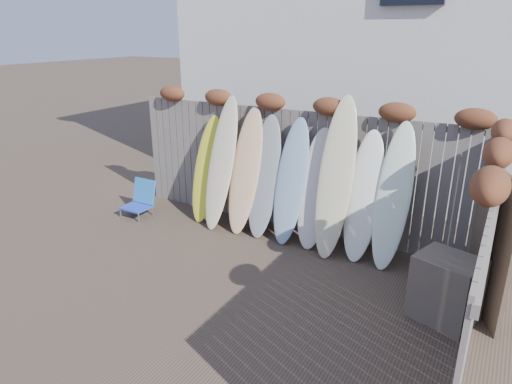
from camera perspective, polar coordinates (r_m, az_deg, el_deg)
The scene contains 16 objects.
ground at distance 6.03m, azimuth -5.79°, elevation -12.38°, with size 80.00×80.00×0.00m, color #493A2D.
back_fence at distance 7.44m, azimuth 4.97°, elevation 3.95°, with size 6.05×0.28×2.24m.
right_fence at distance 4.83m, azimuth 26.46°, elevation -7.64°, with size 0.28×4.40×2.24m.
house at distance 10.92m, azimuth 17.23°, elevation 18.92°, with size 8.50×5.50×6.33m.
beach_chair at distance 8.50m, azimuth -14.27°, elevation -0.86°, with size 0.48×0.51×0.64m.
wooden_crate at distance 5.76m, azimuth 22.66°, elevation -11.09°, with size 0.67×0.56×0.78m, color brown.
lattice_panel at distance 5.91m, azimuth 27.35°, elevation -5.84°, with size 0.05×1.16×1.73m, color brown.
surfboard_0 at distance 7.95m, azimuth -6.19°, elevation 2.86°, with size 0.51×0.07×1.88m, color yellow.
surfboard_1 at distance 7.61m, azimuth -4.36°, elevation 3.60°, with size 0.49×0.07×2.27m, color beige.
surfboard_2 at distance 7.44m, azimuth -1.34°, elevation 2.64°, with size 0.53×0.07×2.10m, color #E49A70.
surfboard_3 at distance 7.31m, azimuth 1.04°, elevation 1.94°, with size 0.51×0.07×2.00m, color gray.
surfboard_4 at distance 7.10m, azimuth 4.40°, elevation 1.35°, with size 0.50×0.07×2.01m, color #7F99B9.
surfboard_5 at distance 6.99m, azimuth 7.51°, elevation 0.40°, with size 0.54×0.07×1.88m, color silver.
surfboard_6 at distance 6.73m, azimuth 9.94°, elevation 1.81°, with size 0.52×0.07×2.41m, color beige.
surfboard_7 at distance 6.73m, azimuth 13.30°, elevation -0.52°, with size 0.51×0.07×1.93m, color white.
surfboard_8 at distance 6.60m, azimuth 16.80°, elevation -0.50°, with size 0.48×0.07×2.10m, color white.
Camera 1 is at (3.03, -4.12, 3.19)m, focal length 32.00 mm.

